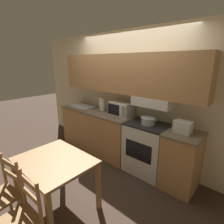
% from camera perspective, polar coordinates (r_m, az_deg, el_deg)
% --- Properties ---
extents(ground_plane, '(16.00, 16.00, 0.00)m').
position_cam_1_polar(ground_plane, '(4.01, 4.65, -13.23)').
color(ground_plane, '#3D2D23').
extents(wall_back, '(5.47, 0.38, 2.55)m').
position_cam_1_polar(wall_back, '(3.46, 4.73, 8.49)').
color(wall_back, beige).
rests_on(wall_back, ground_plane).
extents(lower_counter_main, '(1.84, 0.59, 0.93)m').
position_cam_1_polar(lower_counter_main, '(4.00, -4.92, -5.92)').
color(lower_counter_main, tan).
rests_on(lower_counter_main, ground_plane).
extents(lower_counter_right_stub, '(0.52, 0.59, 0.93)m').
position_cam_1_polar(lower_counter_right_stub, '(3.05, 21.67, -14.58)').
color(lower_counter_right_stub, tan).
rests_on(lower_counter_right_stub, ground_plane).
extents(stove_range, '(0.72, 0.56, 0.93)m').
position_cam_1_polar(stove_range, '(3.27, 11.19, -11.47)').
color(stove_range, silver).
rests_on(stove_range, ground_plane).
extents(cooking_pot, '(0.32, 0.24, 0.13)m').
position_cam_1_polar(cooking_pot, '(3.03, 11.72, -2.80)').
color(cooking_pot, '#B7BABF').
rests_on(cooking_pot, stove_range).
extents(microwave, '(0.47, 0.31, 0.27)m').
position_cam_1_polar(microwave, '(3.47, 3.05, 1.13)').
color(microwave, silver).
rests_on(microwave, lower_counter_main).
extents(toaster, '(0.26, 0.17, 0.19)m').
position_cam_1_polar(toaster, '(2.83, 22.13, -4.48)').
color(toaster, silver).
rests_on(toaster, lower_counter_right_stub).
extents(sink_basin, '(0.59, 0.40, 0.22)m').
position_cam_1_polar(sink_basin, '(4.21, -9.80, 1.93)').
color(sink_basin, '#B7BABF').
rests_on(sink_basin, lower_counter_main).
extents(paper_towel_roll, '(0.14, 0.14, 0.29)m').
position_cam_1_polar(paper_towel_roll, '(3.77, -3.25, 2.44)').
color(paper_towel_roll, black).
rests_on(paper_towel_roll, lower_counter_main).
extents(dining_table, '(0.97, 0.78, 0.74)m').
position_cam_1_polar(dining_table, '(2.53, -18.12, -16.63)').
color(dining_table, '#9E7042').
rests_on(dining_table, ground_plane).
extents(chair_left_of_table, '(0.43, 0.43, 0.90)m').
position_cam_1_polar(chair_left_of_table, '(2.61, -32.16, -22.31)').
color(chair_left_of_table, '#9E7042').
rests_on(chair_left_of_table, ground_plane).
extents(chair_right_of_table, '(0.39, 0.39, 0.90)m').
position_cam_1_polar(chair_right_of_table, '(2.24, -27.79, -28.95)').
color(chair_right_of_table, '#9E7042').
rests_on(chair_right_of_table, ground_plane).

